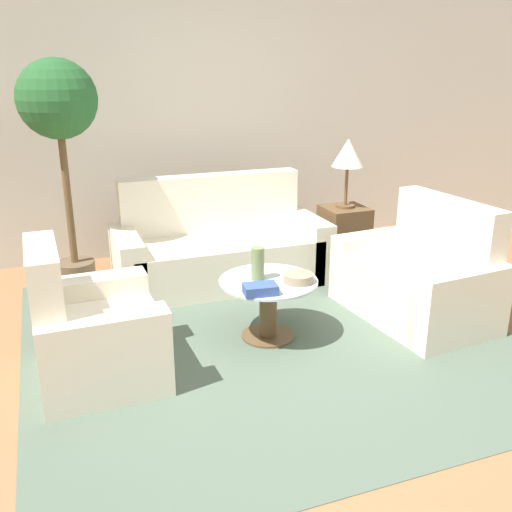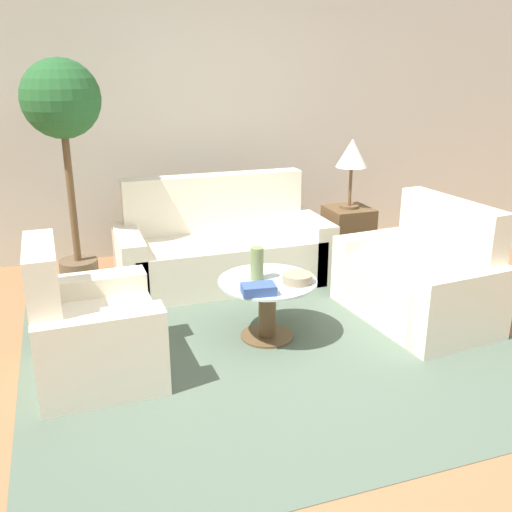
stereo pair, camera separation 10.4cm
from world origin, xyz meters
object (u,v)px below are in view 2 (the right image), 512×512
sofa_main (222,249)px  coffee_table (267,301)px  table_lamp (352,155)px  book_stack (259,289)px  potted_plant (63,121)px  loveseat (423,282)px  vase (257,263)px  bowl (297,278)px  armchair (87,334)px

sofa_main → coffee_table: (-0.01, -1.24, -0.00)m
table_lamp → coffee_table: bearing=-136.7°
table_lamp → book_stack: 2.11m
potted_plant → loveseat: bearing=-29.4°
loveseat → table_lamp: (0.00, 1.26, 0.80)m
coffee_table → vase: (-0.07, 0.04, 0.28)m
coffee_table → bowl: (0.18, -0.11, 0.19)m
bowl → book_stack: bearing=-161.9°
table_lamp → sofa_main: bearing=178.5°
loveseat → book_stack: (-1.42, -0.17, 0.19)m
vase → armchair: bearing=-172.5°
armchair → book_stack: size_ratio=3.79×
bowl → armchair: bearing=-179.9°
coffee_table → vase: bearing=147.9°
potted_plant → vase: 2.00m
sofa_main → loveseat: size_ratio=1.47×
table_lamp → vase: (-1.35, -1.17, -0.52)m
loveseat → coffee_table: (-1.28, 0.05, -0.00)m
armchair → loveseat: bearing=-89.7°
armchair → vase: armchair is taller
loveseat → bowl: (-1.10, -0.06, 0.19)m
armchair → coffee_table: 1.27m
table_lamp → bowl: 1.82m
table_lamp → book_stack: size_ratio=2.74×
sofa_main → table_lamp: (1.27, -0.03, 0.80)m
bowl → sofa_main: bearing=97.3°
armchair → loveseat: (2.54, 0.07, 0.00)m
armchair → table_lamp: size_ratio=1.38×
sofa_main → book_stack: 1.48m
table_lamp → potted_plant: (-2.53, 0.17, 0.38)m
sofa_main → armchair: bearing=-133.2°
vase → sofa_main: bearing=86.4°
sofa_main → vase: bearing=-93.6°
vase → table_lamp: bearing=40.9°
book_stack → table_lamp: bearing=52.0°
sofa_main → table_lamp: size_ratio=2.87×
armchair → potted_plant: bearing=-1.8°
coffee_table → table_lamp: 1.93m
vase → bowl: vase is taller
book_stack → sofa_main: bearing=90.9°
table_lamp → bowl: (-1.10, -1.32, -0.61)m
potted_plant → vase: size_ratio=8.25×
coffee_table → potted_plant: 2.20m
loveseat → vase: bearing=-98.8°
vase → loveseat: bearing=-3.8°
sofa_main → bowl: 1.38m
sofa_main → vase: (-0.08, -1.20, 0.27)m
armchair → bowl: (1.44, 0.00, 0.19)m
loveseat → potted_plant: potted_plant is taller
sofa_main → armchair: size_ratio=2.08×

